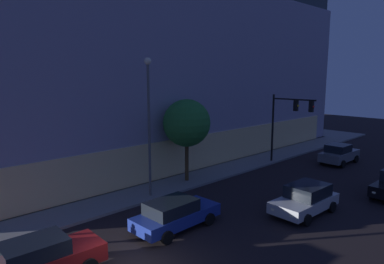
{
  "coord_description": "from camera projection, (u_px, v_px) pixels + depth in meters",
  "views": [
    {
      "loc": [
        -6.64,
        -10.55,
        7.7
      ],
      "look_at": [
        7.38,
        4.2,
        4.34
      ],
      "focal_mm": 32.22,
      "sensor_mm": 36.0,
      "label": 1
    }
  ],
  "objects": [
    {
      "name": "street_lamp_sidewalk",
      "position": [
        149.0,
        112.0,
        21.04
      ],
      "size": [
        0.44,
        0.44,
        8.6
      ],
      "color": "#5B5B5B",
      "rests_on": "sidewalk_corner"
    },
    {
      "name": "car_silver",
      "position": [
        305.0,
        199.0,
        19.37
      ],
      "size": [
        4.41,
        2.3,
        1.62
      ],
      "color": "#B7BABF",
      "rests_on": "ground"
    },
    {
      "name": "car_red",
      "position": [
        42.0,
        259.0,
        12.95
      ],
      "size": [
        4.42,
        2.09,
        1.68
      ],
      "color": "maroon",
      "rests_on": "ground"
    },
    {
      "name": "traffic_light_far_corner",
      "position": [
        288.0,
        115.0,
        29.14
      ],
      "size": [
        0.47,
        3.88,
        5.91
      ],
      "color": "black",
      "rests_on": "sidewalk_corner"
    },
    {
      "name": "car_blue",
      "position": [
        175.0,
        214.0,
        17.34
      ],
      "size": [
        4.72,
        2.15,
        1.55
      ],
      "color": "navy",
      "rests_on": "ground"
    },
    {
      "name": "sidewalk_tree",
      "position": [
        187.0,
        123.0,
        24.37
      ],
      "size": [
        3.38,
        3.38,
        5.9
      ],
      "color": "#4A371E",
      "rests_on": "sidewalk_corner"
    },
    {
      "name": "modern_building",
      "position": [
        125.0,
        62.0,
        38.0
      ],
      "size": [
        39.8,
        28.13,
        18.51
      ],
      "color": "#4C4C51",
      "rests_on": "ground"
    },
    {
      "name": "car_grey",
      "position": [
        339.0,
        154.0,
        30.28
      ],
      "size": [
        4.3,
        2.12,
        1.74
      ],
      "color": "slate",
      "rests_on": "ground"
    }
  ]
}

